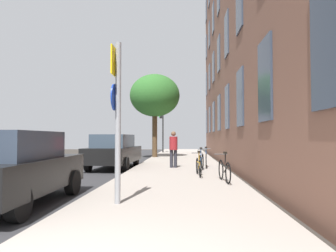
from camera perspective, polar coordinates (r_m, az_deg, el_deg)
The scene contains 13 objects.
ground_plane at distance 17.86m, azimuth -9.12°, elevation -6.89°, with size 41.80×41.80×0.00m, color #332D28.
road_asphalt at distance 18.42m, azimuth -15.56°, elevation -6.68°, with size 7.00×38.00×0.01m, color #2D2D30.
sidewalk at distance 17.46m, azimuth 2.26°, elevation -6.83°, with size 4.20×38.00×0.12m, color #9E9389.
sign_post at distance 6.58m, azimuth -9.40°, elevation 3.04°, with size 0.16×0.60×3.38m.
traffic_light at distance 28.49m, azimuth -1.14°, elevation 0.58°, with size 0.43×0.24×3.98m.
tree_near at distance 21.95m, azimuth -2.46°, elevation 5.57°, with size 3.52×3.52×5.84m.
bicycle_0 at distance 9.83m, azimuth 10.36°, elevation -7.98°, with size 0.42×1.65×0.94m.
bicycle_1 at distance 11.21m, azimuth 5.67°, elevation -7.35°, with size 0.42×1.65×0.90m.
bicycle_2 at distance 12.95m, azimuth 6.17°, elevation -6.52°, with size 0.44×1.72×0.96m.
bicycle_3 at distance 14.42m, azimuth 7.04°, elevation -6.10°, with size 0.42×1.69×0.95m.
pedestrian_0 at distance 14.12m, azimuth 1.01°, elevation -3.86°, with size 0.46×0.46×1.65m.
car_0 at distance 7.53m, azimuth -26.46°, elevation -6.88°, with size 1.85×4.13×1.62m.
car_1 at distance 14.99m, azimuth -9.92°, elevation -4.58°, with size 1.99×4.47×1.62m.
Camera 1 is at (1.38, -2.39, 1.50)m, focal length 33.03 mm.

